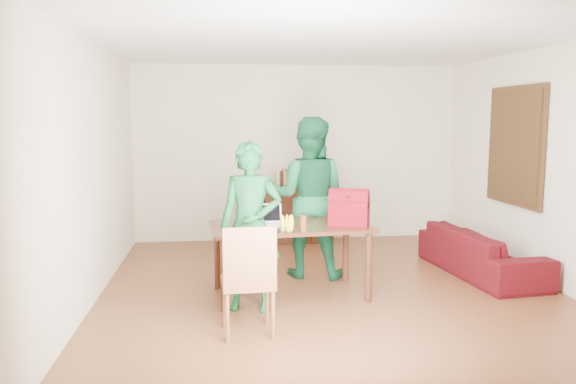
{
  "coord_description": "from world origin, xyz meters",
  "views": [
    {
      "loc": [
        -1.19,
        -5.9,
        1.89
      ],
      "look_at": [
        -0.46,
        0.11,
        1.09
      ],
      "focal_mm": 35.0,
      "sensor_mm": 36.0,
      "label": 1
    }
  ],
  "objects": [
    {
      "name": "room",
      "position": [
        0.01,
        0.13,
        1.31
      ],
      "size": [
        5.2,
        5.7,
        2.9
      ],
      "color": "#442411",
      "rests_on": "ground"
    },
    {
      "name": "table",
      "position": [
        -0.46,
        -0.09,
        0.68
      ],
      "size": [
        1.72,
        1.07,
        0.77
      ],
      "rotation": [
        0.0,
        0.0,
        0.09
      ],
      "color": "black",
      "rests_on": "ground"
    },
    {
      "name": "chair",
      "position": [
        -0.96,
        -1.15,
        0.29
      ],
      "size": [
        0.47,
        0.45,
        1.0
      ],
      "rotation": [
        0.0,
        0.0,
        0.05
      ],
      "color": "brown",
      "rests_on": "ground"
    },
    {
      "name": "person_near",
      "position": [
        -0.9,
        -0.5,
        0.84
      ],
      "size": [
        0.69,
        0.53,
        1.68
      ],
      "primitive_type": "imported",
      "rotation": [
        0.0,
        0.0,
        -0.24
      ],
      "color": "#125125",
      "rests_on": "ground"
    },
    {
      "name": "person_far",
      "position": [
        -0.14,
        0.66,
        0.95
      ],
      "size": [
        1.11,
        0.98,
        1.91
      ],
      "primitive_type": "imported",
      "rotation": [
        0.0,
        0.0,
        2.82
      ],
      "color": "#12512C",
      "rests_on": "ground"
    },
    {
      "name": "laptop",
      "position": [
        -0.7,
        -0.12,
        0.82
      ],
      "size": [
        0.3,
        0.21,
        0.21
      ],
      "rotation": [
        0.0,
        0.0,
        0.0
      ],
      "color": "white",
      "rests_on": "table"
    },
    {
      "name": "bananas",
      "position": [
        -0.54,
        -0.48,
        0.81
      ],
      "size": [
        0.19,
        0.13,
        0.07
      ],
      "primitive_type": null,
      "rotation": [
        0.0,
        0.0,
        -0.08
      ],
      "color": "gold",
      "rests_on": "table"
    },
    {
      "name": "bottle",
      "position": [
        -0.38,
        -0.48,
        0.87
      ],
      "size": [
        0.07,
        0.07,
        0.19
      ],
      "primitive_type": "cylinder",
      "rotation": [
        0.0,
        0.0,
        0.04
      ],
      "color": "#562D13",
      "rests_on": "table"
    },
    {
      "name": "red_bag",
      "position": [
        0.15,
        -0.18,
        0.92
      ],
      "size": [
        0.47,
        0.37,
        0.3
      ],
      "primitive_type": "cube",
      "rotation": [
        0.0,
        0.0,
        -0.37
      ],
      "color": "maroon",
      "rests_on": "table"
    },
    {
      "name": "sofa",
      "position": [
        1.95,
        0.44,
        0.28
      ],
      "size": [
        0.93,
        1.96,
        0.55
      ],
      "primitive_type": "imported",
      "rotation": [
        0.0,
        0.0,
        1.67
      ],
      "color": "#390710",
      "rests_on": "ground"
    }
  ]
}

